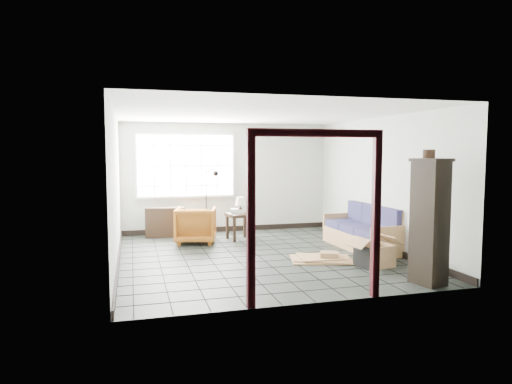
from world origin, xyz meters
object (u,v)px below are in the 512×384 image
object	(u,v)px
futon_sofa	(364,233)
side_table	(240,218)
tall_shelf	(429,221)
armchair	(196,223)

from	to	relation	value
futon_sofa	side_table	size ratio (longest dim) A/B	3.26
futon_sofa	tall_shelf	bearing A→B (deg)	-99.51
side_table	tall_shelf	distance (m)	4.44
side_table	futon_sofa	bearing A→B (deg)	-35.10
futon_sofa	side_table	bearing A→B (deg)	142.80
armchair	tall_shelf	world-z (taller)	tall_shelf
armchair	tall_shelf	xyz separation A→B (m)	(2.84, -3.90, 0.51)
futon_sofa	tall_shelf	distance (m)	2.57
side_table	tall_shelf	xyz separation A→B (m)	(1.86, -4.01, 0.45)
armchair	side_table	bearing A→B (deg)	-160.26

